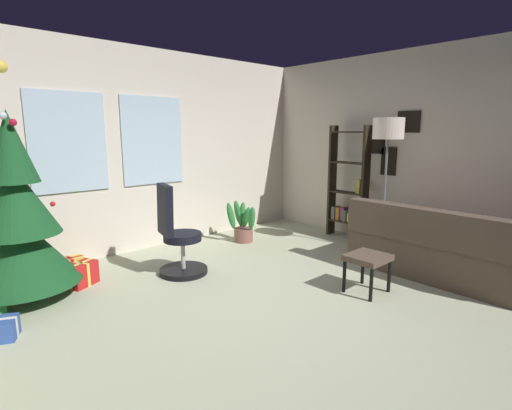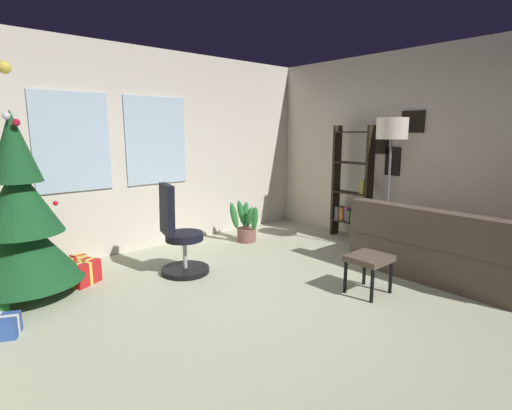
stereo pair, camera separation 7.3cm
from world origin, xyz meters
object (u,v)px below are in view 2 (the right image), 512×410
object	(u,v)px
bookshelf	(352,190)
potted_plant	(246,225)
couch	(455,251)
footstool	(369,261)
gift_box_red	(84,273)
floor_lamp	(392,136)
gift_box_gold	(74,264)
holiday_tree	(22,223)
office_chair	(179,240)

from	to	relation	value
bookshelf	potted_plant	distance (m)	1.72
couch	footstool	world-z (taller)	couch
gift_box_red	floor_lamp	size ratio (longest dim) A/B	0.20
footstool	bookshelf	size ratio (longest dim) A/B	0.23
footstool	gift_box_gold	world-z (taller)	footstool
footstool	potted_plant	distance (m)	2.35
couch	potted_plant	size ratio (longest dim) A/B	3.13
gift_box_gold	gift_box_red	bearing A→B (deg)	-94.40
gift_box_gold	floor_lamp	xyz separation A→B (m)	(3.48, -2.06, 1.49)
footstool	floor_lamp	bearing A→B (deg)	24.32
holiday_tree	gift_box_gold	bearing A→B (deg)	40.04
holiday_tree	office_chair	bearing A→B (deg)	-16.72
couch	floor_lamp	world-z (taller)	floor_lamp
gift_box_red	office_chair	world-z (taller)	office_chair
couch	office_chair	world-z (taller)	office_chair
floor_lamp	holiday_tree	bearing A→B (deg)	158.70
gift_box_gold	potted_plant	bearing A→B (deg)	-8.98
gift_box_gold	potted_plant	size ratio (longest dim) A/B	0.49
couch	gift_box_gold	world-z (taller)	couch
couch	gift_box_red	size ratio (longest dim) A/B	5.28
gift_box_red	potted_plant	distance (m)	2.42
couch	floor_lamp	xyz separation A→B (m)	(0.24, 1.02, 1.29)
footstool	gift_box_gold	size ratio (longest dim) A/B	1.33
couch	potted_plant	world-z (taller)	couch
couch	gift_box_gold	xyz separation A→B (m)	(-3.25, 3.08, -0.21)
gift_box_gold	floor_lamp	bearing A→B (deg)	-30.61
holiday_tree	potted_plant	world-z (taller)	holiday_tree
footstool	gift_box_gold	xyz separation A→B (m)	(-2.07, 2.70, -0.25)
couch	holiday_tree	size ratio (longest dim) A/B	0.85
holiday_tree	potted_plant	xyz separation A→B (m)	(2.95, 0.10, -0.51)
footstool	gift_box_gold	bearing A→B (deg)	127.50
gift_box_gold	bookshelf	size ratio (longest dim) A/B	0.18
office_chair	potted_plant	world-z (taller)	office_chair
gift_box_gold	bookshelf	bearing A→B (deg)	-19.40
gift_box_red	bookshelf	bearing A→B (deg)	-11.99
bookshelf	floor_lamp	world-z (taller)	floor_lamp
holiday_tree	gift_box_red	bearing A→B (deg)	-3.51
footstool	holiday_tree	bearing A→B (deg)	139.97
gift_box_gold	bookshelf	xyz separation A→B (m)	(3.73, -1.31, 0.67)
gift_box_red	office_chair	distance (m)	1.07
gift_box_red	potted_plant	bearing A→B (deg)	3.25
office_chair	footstool	bearing A→B (deg)	-56.78
footstool	office_chair	world-z (taller)	office_chair
bookshelf	potted_plant	size ratio (longest dim) A/B	2.79
couch	footstool	size ratio (longest dim) A/B	4.78
gift_box_red	gift_box_gold	bearing A→B (deg)	85.60
gift_box_red	footstool	bearing A→B (deg)	-46.01
office_chair	gift_box_gold	bearing A→B (deg)	134.53
potted_plant	couch	bearing A→B (deg)	-72.11
gift_box_red	floor_lamp	world-z (taller)	floor_lamp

